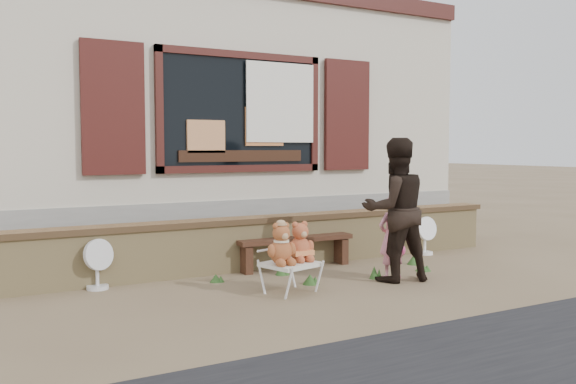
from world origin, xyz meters
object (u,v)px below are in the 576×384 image
bench (294,245)px  adult (395,210)px  folding_chair (290,265)px  teddy_bear_left (281,243)px  teddy_bear_right (300,241)px  child (392,237)px

bench → adult: bearing=-60.9°
bench → folding_chair: bearing=-119.9°
bench → teddy_bear_left: size_ratio=3.55×
folding_chair → teddy_bear_left: 0.29m
teddy_bear_right → adult: bearing=-19.7°
adult → bench: bearing=-51.3°
adult → teddy_bear_right: bearing=6.4°
teddy_bear_left → folding_chair: bearing=-0.0°
bench → teddy_bear_left: teddy_bear_left is taller
bench → child: child is taller
adult → folding_chair: bearing=8.4°
bench → teddy_bear_right: size_ratio=3.64×
folding_chair → teddy_bear_left: bearing=180.0°
folding_chair → bench: bearing=43.7°
teddy_bear_left → bench: bearing=39.9°
folding_chair → teddy_bear_left: teddy_bear_left is taller
folding_chair → teddy_bear_left: (-0.14, -0.04, 0.26)m
folding_chair → adult: size_ratio=0.38×
teddy_bear_right → teddy_bear_left: bearing=-180.0°
child → teddy_bear_left: bearing=2.5°
teddy_bear_left → adult: (1.49, -0.03, 0.28)m
bench → folding_chair: bench is taller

